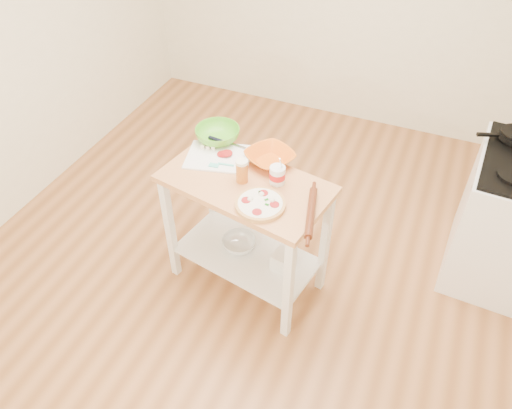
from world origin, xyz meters
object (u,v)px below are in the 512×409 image
at_px(prep_island, 246,213).
at_px(shelf_glass_bowl, 239,243).
at_px(yogurt_tub, 277,175).
at_px(rolling_pin, 311,213).
at_px(beer_pint, 242,171).
at_px(cutting_board, 219,156).
at_px(spatula, 220,165).
at_px(shelf_bin, 283,261).
at_px(green_bowl, 218,135).
at_px(pizza, 260,204).
at_px(orange_bowl, 270,157).
at_px(knife, 222,141).

bearing_deg(prep_island, shelf_glass_bowl, 152.20).
xyz_separation_m(yogurt_tub, rolling_pin, (0.27, -0.20, -0.03)).
bearing_deg(beer_pint, cutting_board, 146.09).
bearing_deg(beer_pint, prep_island, 7.62).
xyz_separation_m(spatula, yogurt_tub, (0.38, -0.01, 0.04)).
bearing_deg(shelf_bin, green_bowl, 150.97).
height_order(prep_island, spatula, spatula).
bearing_deg(shelf_glass_bowl, spatula, 166.45).
xyz_separation_m(green_bowl, shelf_bin, (0.61, -0.34, -0.62)).
xyz_separation_m(beer_pint, shelf_glass_bowl, (-0.05, 0.04, -0.68)).
height_order(spatula, rolling_pin, rolling_pin).
distance_m(prep_island, yogurt_tub, 0.37).
xyz_separation_m(prep_island, beer_pint, (-0.02, -0.00, 0.34)).
xyz_separation_m(rolling_pin, shelf_glass_bowl, (-0.53, 0.17, -0.63)).
distance_m(cutting_board, rolling_pin, 0.76).
distance_m(green_bowl, yogurt_tub, 0.58).
relative_size(green_bowl, yogurt_tub, 1.44).
bearing_deg(shelf_bin, spatula, 169.42).
bearing_deg(rolling_pin, cutting_board, 157.93).
relative_size(yogurt_tub, shelf_bin, 1.56).
xyz_separation_m(pizza, orange_bowl, (-0.10, 0.40, 0.02)).
bearing_deg(pizza, rolling_pin, 6.89).
xyz_separation_m(rolling_pin, shelf_bin, (-0.18, 0.11, -0.60)).
xyz_separation_m(cutting_board, spatula, (0.05, -0.09, 0.01)).
xyz_separation_m(prep_island, cutting_board, (-0.25, 0.15, 0.27)).
bearing_deg(orange_bowl, prep_island, -104.86).
height_order(spatula, beer_pint, beer_pint).
bearing_deg(orange_bowl, pizza, -75.55).
distance_m(spatula, rolling_pin, 0.68).
bearing_deg(rolling_pin, orange_bowl, 136.81).
distance_m(orange_bowl, green_bowl, 0.41).
distance_m(beer_pint, rolling_pin, 0.49).
distance_m(knife, shelf_bin, 0.88).
relative_size(rolling_pin, shelf_glass_bowl, 1.66).
bearing_deg(knife, pizza, -38.58).
bearing_deg(prep_island, shelf_bin, -3.95).
distance_m(cutting_board, knife, 0.15).
relative_size(pizza, beer_pint, 1.91).
xyz_separation_m(pizza, shelf_bin, (0.11, 0.15, -0.59)).
distance_m(yogurt_tub, shelf_glass_bowl, 0.71).
height_order(cutting_board, orange_bowl, orange_bowl).
relative_size(prep_island, spatula, 7.40).
relative_size(prep_island, rolling_pin, 2.82).
bearing_deg(shelf_bin, knife, 150.91).
height_order(green_bowl, yogurt_tub, yogurt_tub).
xyz_separation_m(cutting_board, knife, (-0.05, 0.14, 0.01)).
xyz_separation_m(pizza, beer_pint, (-0.18, 0.16, 0.06)).
distance_m(prep_island, green_bowl, 0.56).
height_order(prep_island, cutting_board, cutting_board).
distance_m(rolling_pin, shelf_glass_bowl, 0.83).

